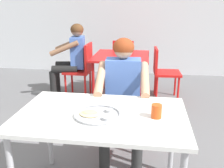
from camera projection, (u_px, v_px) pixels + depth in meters
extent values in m
cube|color=white|center=(101.00, 115.00, 1.89)|extent=(1.25, 0.80, 0.03)
cylinder|color=#B2B2B7|center=(49.00, 131.00, 2.40)|extent=(0.04, 0.04, 0.69)
cylinder|color=#B2B2B7|center=(172.00, 140.00, 2.25)|extent=(0.04, 0.04, 0.69)
cylinder|color=#B7BABF|center=(97.00, 115.00, 1.85)|extent=(0.34, 0.34, 0.01)
torus|color=#B7BABF|center=(97.00, 114.00, 1.84)|extent=(0.34, 0.34, 0.01)
cylinder|color=#B2B5BA|center=(106.00, 118.00, 1.77)|extent=(0.06, 0.06, 0.02)
cylinder|color=maroon|center=(106.00, 118.00, 1.77)|extent=(0.05, 0.05, 0.01)
cylinder|color=#B2B5BA|center=(109.00, 110.00, 1.90)|extent=(0.06, 0.06, 0.02)
cylinder|color=#B77F23|center=(109.00, 110.00, 1.90)|extent=(0.05, 0.05, 0.01)
ellipsoid|color=#E5C689|center=(89.00, 114.00, 1.85)|extent=(0.19, 0.17, 0.01)
ellipsoid|color=#D6C07F|center=(90.00, 112.00, 1.87)|extent=(0.12, 0.09, 0.01)
cylinder|color=#D84C19|center=(156.00, 111.00, 1.80)|extent=(0.07, 0.07, 0.10)
cylinder|color=#593319|center=(157.00, 107.00, 1.80)|extent=(0.06, 0.06, 0.02)
cube|color=red|center=(123.00, 109.00, 2.70)|extent=(0.43, 0.46, 0.04)
cube|color=red|center=(124.00, 82.00, 2.82)|extent=(0.38, 0.06, 0.43)
cylinder|color=red|center=(138.00, 137.00, 2.59)|extent=(0.03, 0.03, 0.41)
cylinder|color=red|center=(106.00, 135.00, 2.61)|extent=(0.03, 0.03, 0.41)
cylinder|color=red|center=(138.00, 121.00, 2.93)|extent=(0.03, 0.03, 0.41)
cylinder|color=red|center=(110.00, 120.00, 2.95)|extent=(0.03, 0.03, 0.41)
cylinder|color=#2D2D2D|center=(137.00, 150.00, 2.33)|extent=(0.10, 0.10, 0.44)
cylinder|color=#2D2D2D|center=(138.00, 114.00, 2.44)|extent=(0.14, 0.41, 0.12)
cylinder|color=#2D2D2D|center=(104.00, 149.00, 2.35)|extent=(0.10, 0.10, 0.44)
cylinder|color=#2D2D2D|center=(106.00, 113.00, 2.46)|extent=(0.14, 0.41, 0.12)
cube|color=#4C72C6|center=(123.00, 83.00, 2.56)|extent=(0.35, 0.22, 0.49)
cylinder|color=tan|center=(145.00, 79.00, 2.34)|extent=(0.10, 0.46, 0.25)
cylinder|color=tan|center=(100.00, 78.00, 2.38)|extent=(0.10, 0.46, 0.25)
sphere|color=tan|center=(124.00, 49.00, 2.45)|extent=(0.19, 0.19, 0.19)
ellipsoid|color=maroon|center=(124.00, 47.00, 2.45)|extent=(0.21, 0.20, 0.18)
cube|color=red|center=(121.00, 56.00, 4.02)|extent=(0.86, 0.95, 0.03)
cylinder|color=#A31414|center=(93.00, 85.00, 3.78)|extent=(0.04, 0.04, 0.68)
cylinder|color=#A31414|center=(144.00, 87.00, 3.68)|extent=(0.04, 0.04, 0.68)
cylinder|color=#A31414|center=(103.00, 70.00, 4.56)|extent=(0.04, 0.04, 0.68)
cylinder|color=#A31414|center=(145.00, 72.00, 4.46)|extent=(0.04, 0.04, 0.68)
cube|color=red|center=(78.00, 71.00, 4.16)|extent=(0.41, 0.43, 0.04)
cube|color=red|center=(89.00, 57.00, 4.06)|extent=(0.04, 0.40, 0.43)
cylinder|color=red|center=(66.00, 87.00, 4.09)|extent=(0.03, 0.03, 0.42)
cylinder|color=red|center=(72.00, 81.00, 4.41)|extent=(0.03, 0.03, 0.42)
cylinder|color=red|center=(85.00, 88.00, 4.04)|extent=(0.03, 0.03, 0.42)
cylinder|color=red|center=(90.00, 82.00, 4.36)|extent=(0.03, 0.03, 0.42)
cube|color=red|center=(167.00, 73.00, 4.05)|extent=(0.43, 0.42, 0.04)
cube|color=red|center=(156.00, 60.00, 4.01)|extent=(0.06, 0.38, 0.38)
cylinder|color=red|center=(175.00, 84.00, 4.26)|extent=(0.03, 0.03, 0.41)
cylinder|color=red|center=(178.00, 90.00, 3.96)|extent=(0.03, 0.03, 0.41)
cylinder|color=red|center=(155.00, 83.00, 4.29)|extent=(0.03, 0.03, 0.41)
cylinder|color=red|center=(157.00, 89.00, 3.99)|extent=(0.03, 0.03, 0.41)
cube|color=red|center=(124.00, 62.00, 4.74)|extent=(0.39, 0.39, 0.04)
cube|color=red|center=(123.00, 52.00, 4.51)|extent=(0.37, 0.04, 0.40)
cylinder|color=red|center=(117.00, 71.00, 4.98)|extent=(0.03, 0.03, 0.42)
cylinder|color=red|center=(132.00, 72.00, 4.93)|extent=(0.03, 0.03, 0.42)
cylinder|color=red|center=(115.00, 76.00, 4.69)|extent=(0.03, 0.03, 0.42)
cylinder|color=red|center=(131.00, 76.00, 4.65)|extent=(0.03, 0.03, 0.42)
cylinder|color=black|center=(53.00, 85.00, 4.11)|extent=(0.10, 0.10, 0.45)
cylinder|color=black|center=(65.00, 69.00, 4.03)|extent=(0.41, 0.17, 0.12)
cylinder|color=black|center=(57.00, 80.00, 4.40)|extent=(0.10, 0.10, 0.45)
cylinder|color=black|center=(68.00, 65.00, 4.32)|extent=(0.41, 0.17, 0.12)
cube|color=#4C72C6|center=(78.00, 52.00, 4.10)|extent=(0.25, 0.36, 0.49)
cylinder|color=#996B4C|center=(64.00, 48.00, 3.87)|extent=(0.46, 0.14, 0.25)
cylinder|color=#996B4C|center=(69.00, 44.00, 4.26)|extent=(0.46, 0.14, 0.25)
sphere|color=#996B4C|center=(77.00, 30.00, 3.99)|extent=(0.19, 0.19, 0.19)
ellipsoid|color=brown|center=(77.00, 29.00, 3.99)|extent=(0.21, 0.20, 0.18)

